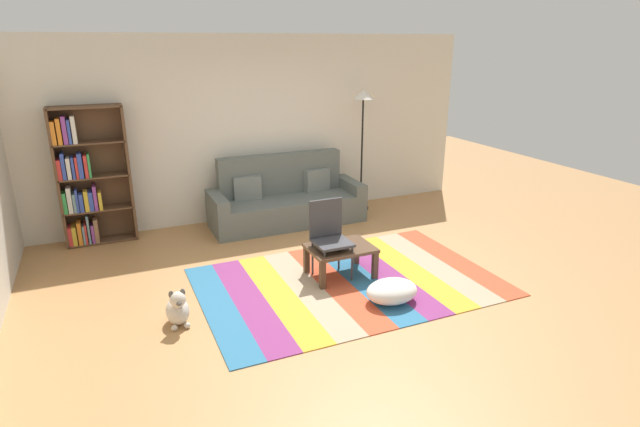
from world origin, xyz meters
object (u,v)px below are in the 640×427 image
couch (286,201)px  bookshelf (86,181)px  coffee_table (340,252)px  folding_chair (329,232)px  pouf (392,291)px  standing_lamp (363,110)px  dog (178,309)px  tv_remote (339,247)px

couch → bookshelf: bookshelf is taller
coffee_table → folding_chair: size_ratio=0.82×
coffee_table → pouf: 0.84m
standing_lamp → coffee_table: bearing=-123.4°
standing_lamp → folding_chair: 2.76m
dog → standing_lamp: (3.30, 2.45, 1.43)m
pouf → folding_chair: bearing=110.9°
dog → tv_remote: size_ratio=2.65×
bookshelf → folding_chair: (2.48, -2.22, -0.33)m
folding_chair → bookshelf: bearing=157.7°
pouf → couch: bearing=93.0°
standing_lamp → tv_remote: bearing=-123.7°
dog → folding_chair: size_ratio=0.44×
dog → bookshelf: bearing=105.0°
bookshelf → pouf: bookshelf is taller
couch → tv_remote: couch is taller
tv_remote → folding_chair: folding_chair is taller
tv_remote → folding_chair: size_ratio=0.17×
coffee_table → standing_lamp: size_ratio=0.39×
dog → couch: bearing=50.0°
bookshelf → standing_lamp: bearing=-2.4°
bookshelf → standing_lamp: (4.00, -0.17, 0.72)m
coffee_table → standing_lamp: (1.40, 2.12, 1.28)m
couch → folding_chair: couch is taller
bookshelf → tv_remote: size_ratio=12.19×
coffee_table → folding_chair: bearing=148.5°
standing_lamp → tv_remote: 2.85m
bookshelf → dog: bookshelf is taller
standing_lamp → tv_remote: size_ratio=12.66×
folding_chair → pouf: bearing=-49.7°
folding_chair → coffee_table: bearing=-12.0°
pouf → standing_lamp: (1.18, 2.91, 1.46)m
tv_remote → folding_chair: (-0.08, 0.10, 0.16)m
bookshelf → dog: (0.70, -2.62, -0.70)m
dog → tv_remote: 1.90m
standing_lamp → pouf: bearing=-112.1°
bookshelf → dog: size_ratio=4.60×
couch → pouf: couch is taller
couch → folding_chair: (-0.18, -1.94, 0.20)m
pouf → dog: size_ratio=1.41×
couch → coffee_table: couch is taller
coffee_table → standing_lamp: 2.84m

